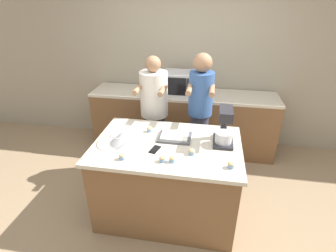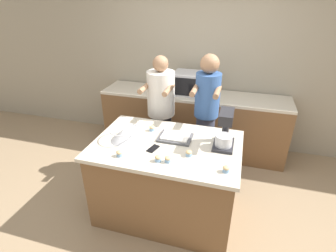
# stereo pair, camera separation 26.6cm
# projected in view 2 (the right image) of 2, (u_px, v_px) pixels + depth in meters

# --- Properties ---
(ground_plane) EXTENTS (16.00, 16.00, 0.00)m
(ground_plane) POSITION_uv_depth(u_px,v_px,m) (167.00, 209.00, 3.11)
(ground_plane) COLOR #937A5B
(back_wall) EXTENTS (10.00, 0.06, 2.70)m
(back_wall) POSITION_uv_depth(u_px,v_px,m) (200.00, 61.00, 4.03)
(back_wall) COLOR gray
(back_wall) RESTS_ON ground_plane
(island_counter) EXTENTS (1.51, 1.01, 0.90)m
(island_counter) POSITION_uv_depth(u_px,v_px,m) (167.00, 178.00, 2.90)
(island_counter) COLOR brown
(island_counter) RESTS_ON ground_plane
(back_counter) EXTENTS (2.80, 0.60, 0.94)m
(back_counter) POSITION_uv_depth(u_px,v_px,m) (193.00, 122.00, 4.13)
(back_counter) COLOR brown
(back_counter) RESTS_ON ground_plane
(person_left) EXTENTS (0.37, 0.52, 1.62)m
(person_left) POSITION_uv_depth(u_px,v_px,m) (161.00, 114.00, 3.48)
(person_left) COLOR #232328
(person_left) RESTS_ON ground_plane
(person_right) EXTENTS (0.32, 0.49, 1.67)m
(person_right) POSITION_uv_depth(u_px,v_px,m) (206.00, 116.00, 3.30)
(person_right) COLOR #33384C
(person_right) RESTS_ON ground_plane
(stand_mixer) EXTENTS (0.20, 0.30, 0.39)m
(stand_mixer) POSITION_uv_depth(u_px,v_px,m) (225.00, 131.00, 2.58)
(stand_mixer) COLOR #232328
(stand_mixer) RESTS_ON island_counter
(mixing_bowl) EXTENTS (0.30, 0.30, 0.13)m
(mixing_bowl) POSITION_uv_depth(u_px,v_px,m) (124.00, 134.00, 2.74)
(mixing_bowl) COLOR #BCBCC1
(mixing_bowl) RESTS_ON island_counter
(baking_tray) EXTENTS (0.35, 0.26, 0.04)m
(baking_tray) POSITION_uv_depth(u_px,v_px,m) (175.00, 137.00, 2.78)
(baking_tray) COLOR #4C4C51
(baking_tray) RESTS_ON island_counter
(microwave_oven) EXTENTS (0.47, 0.39, 0.32)m
(microwave_oven) POSITION_uv_depth(u_px,v_px,m) (190.00, 83.00, 3.86)
(microwave_oven) COLOR #B7B7BC
(microwave_oven) RESTS_ON back_counter
(cell_phone) EXTENTS (0.10, 0.16, 0.01)m
(cell_phone) POSITION_uv_depth(u_px,v_px,m) (153.00, 148.00, 2.60)
(cell_phone) COLOR black
(cell_phone) RESTS_ON island_counter
(cupcake_0) EXTENTS (0.06, 0.06, 0.06)m
(cupcake_0) POSITION_uv_depth(u_px,v_px,m) (158.00, 158.00, 2.41)
(cupcake_0) COLOR #759EC6
(cupcake_0) RESTS_ON island_counter
(cupcake_1) EXTENTS (0.06, 0.06, 0.06)m
(cupcake_1) POSITION_uv_depth(u_px,v_px,m) (226.00, 169.00, 2.26)
(cupcake_1) COLOR #759EC6
(cupcake_1) RESTS_ON island_counter
(cupcake_2) EXTENTS (0.06, 0.06, 0.06)m
(cupcake_2) POSITION_uv_depth(u_px,v_px,m) (119.00, 153.00, 2.48)
(cupcake_2) COLOR #759EC6
(cupcake_2) RESTS_ON island_counter
(cupcake_3) EXTENTS (0.06, 0.06, 0.06)m
(cupcake_3) POSITION_uv_depth(u_px,v_px,m) (168.00, 159.00, 2.39)
(cupcake_3) COLOR #759EC6
(cupcake_3) RESTS_ON island_counter
(cupcake_4) EXTENTS (0.06, 0.06, 0.06)m
(cupcake_4) POSITION_uv_depth(u_px,v_px,m) (152.00, 128.00, 2.94)
(cupcake_4) COLOR #759EC6
(cupcake_4) RESTS_ON island_counter
(cupcake_5) EXTENTS (0.06, 0.06, 0.06)m
(cupcake_5) POSITION_uv_depth(u_px,v_px,m) (189.00, 153.00, 2.48)
(cupcake_5) COLOR #759EC6
(cupcake_5) RESTS_ON island_counter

